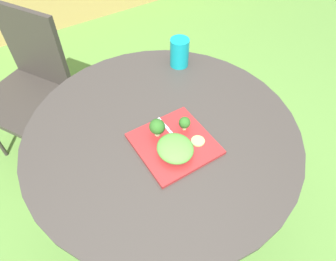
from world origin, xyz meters
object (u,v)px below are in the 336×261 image
Objects in this scene: patio_chair at (28,78)px; fork at (171,133)px; salad_plate at (174,144)px; drinking_glass at (179,54)px.

fork is at bearing -69.74° from patio_chair.
salad_plate is (0.34, -1.01, 0.23)m from patio_chair.
patio_chair is 1.09m from salad_plate.
patio_chair is at bearing 110.26° from fork.
drinking_glass is at bearing 54.04° from salad_plate.
patio_chair reaches higher than drinking_glass.
drinking_glass is (0.29, 0.40, 0.05)m from salad_plate.
salad_plate is 0.05m from fork.
drinking_glass reaches higher than fork.
patio_chair is 3.28× the size of salad_plate.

